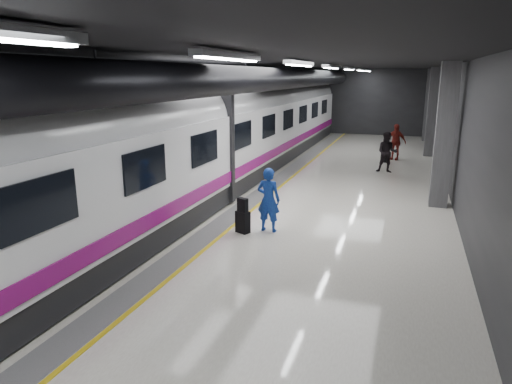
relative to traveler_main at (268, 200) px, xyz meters
The scene contains 9 objects.
ground 2.30m from the traveler_main, 92.62° to the left, with size 40.00×40.00×0.00m, color white.
platform_hall 4.09m from the traveler_main, 97.10° to the left, with size 10.02×40.02×4.51m.
train 4.14m from the traveler_main, 147.60° to the left, with size 3.05×38.00×4.05m.
traveler_main is the anchor object (origin of this frame).
suitcase_main 0.90m from the traveler_main, 149.86° to the right, with size 0.36×0.23×0.59m, color black.
shoulder_bag 0.71m from the traveler_main, 147.01° to the right, with size 0.28×0.15×0.37m, color black.
traveler_far_a 9.32m from the traveler_main, 74.02° to the left, with size 0.86×0.67×1.76m, color black.
traveler_far_b 12.65m from the traveler_main, 77.33° to the left, with size 1.04×0.43×1.77m, color maroon.
suitcase_far 11.67m from the traveler_main, 78.21° to the left, with size 0.38×0.24×0.56m, color black.
Camera 1 is at (3.53, -13.31, 4.08)m, focal length 32.00 mm.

